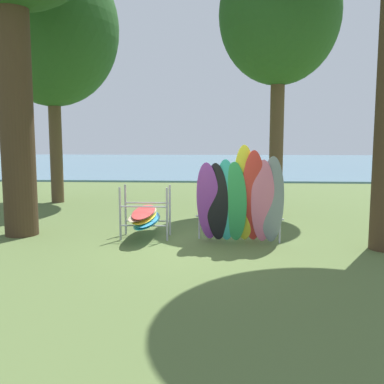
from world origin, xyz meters
TOP-DOWN VIEW (x-y plane):
  - ground_plane at (0.00, 0.00)m, footprint 80.00×80.00m
  - lake_water at (0.00, 31.76)m, footprint 80.00×36.00m
  - tree_mid_behind at (-5.55, 6.37)m, footprint 4.77×4.77m
  - tree_far_left_back at (2.24, 4.53)m, footprint 3.69×3.69m
  - leaning_board_pile at (0.91, 0.26)m, footprint 2.02×1.00m
  - board_storage_rack at (-1.33, 0.78)m, footprint 1.15×2.13m

SIDE VIEW (x-z plane):
  - ground_plane at x=0.00m, z-range 0.00..0.00m
  - lake_water at x=0.00m, z-range 0.00..0.10m
  - board_storage_rack at x=-1.33m, z-range -0.10..1.15m
  - leaning_board_pile at x=0.91m, z-range -0.13..2.12m
  - tree_far_left_back at x=2.24m, z-range 1.94..10.19m
  - tree_mid_behind at x=-5.55m, z-range 1.73..10.73m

